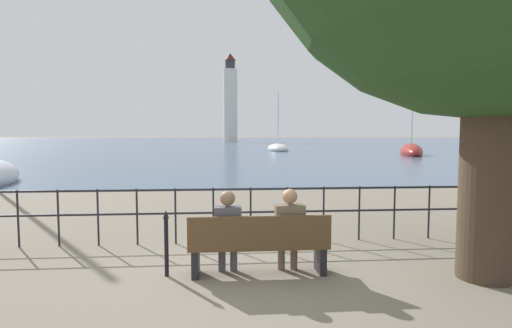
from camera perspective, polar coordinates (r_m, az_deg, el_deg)
name	(u,v)px	position (r m, az deg, el deg)	size (l,w,h in m)	color
ground_plane	(259,274)	(6.10, 0.40, -15.39)	(1000.00, 1000.00, 0.00)	gray
harbor_water	(225,140)	(164.59, -4.52, 3.44)	(600.00, 300.00, 0.01)	#47607A
park_bench	(259,245)	(5.90, 0.46, -11.56)	(2.04, 0.45, 0.90)	brown
seated_person_left	(228,228)	(5.89, -4.06, -9.13)	(0.39, 0.35, 1.24)	#4C4C51
seated_person_right	(289,227)	(5.97, 4.78, -8.90)	(0.43, 0.35, 1.26)	brown
promenade_railing	(251,206)	(7.60, -0.77, -6.05)	(12.72, 0.04, 1.05)	black
closed_umbrella	(166,240)	(5.98, -12.69, -10.48)	(0.09, 0.09, 0.96)	black
sailboat_0	(278,149)	(51.15, 3.16, 2.21)	(2.91, 5.45, 7.88)	white
sailboat_2	(411,151)	(43.88, 21.28, 1.71)	(4.99, 8.69, 12.12)	maroon
harbor_lighthouse	(230,101)	(120.81, -3.69, 8.99)	(4.18, 4.18, 26.28)	silver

